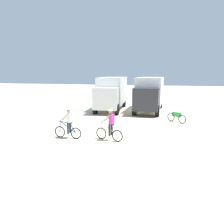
# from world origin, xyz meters

# --- Properties ---
(ground_plane) EXTENTS (120.00, 120.00, 0.00)m
(ground_plane) POSITION_xyz_m (0.00, 0.00, 0.00)
(ground_plane) COLOR beige
(box_truck_white_box) EXTENTS (2.87, 6.91, 3.35)m
(box_truck_white_box) POSITION_xyz_m (-2.37, 11.44, 1.87)
(box_truck_white_box) COLOR white
(box_truck_white_box) RESTS_ON ground
(box_truck_avon_van) EXTENTS (2.45, 6.77, 3.35)m
(box_truck_avon_van) POSITION_xyz_m (1.48, 11.69, 1.87)
(box_truck_avon_van) COLOR white
(box_truck_avon_van) RESTS_ON ground
(cyclist_orange_shirt) EXTENTS (1.73, 0.52, 1.82)m
(cyclist_orange_shirt) POSITION_xyz_m (-2.14, 0.94, 0.85)
(cyclist_orange_shirt) COLOR black
(cyclist_orange_shirt) RESTS_ON ground
(cyclist_cowboy_hat) EXTENTS (1.69, 0.63, 1.82)m
(cyclist_cowboy_hat) POSITION_xyz_m (0.32, 1.14, 0.85)
(cyclist_cowboy_hat) COLOR black
(cyclist_cowboy_hat) RESTS_ON ground
(bicycle_spare) EXTENTS (1.38, 1.13, 0.97)m
(bicycle_spare) POSITION_xyz_m (4.05, 6.96, 0.40)
(bicycle_spare) COLOR black
(bicycle_spare) RESTS_ON ground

